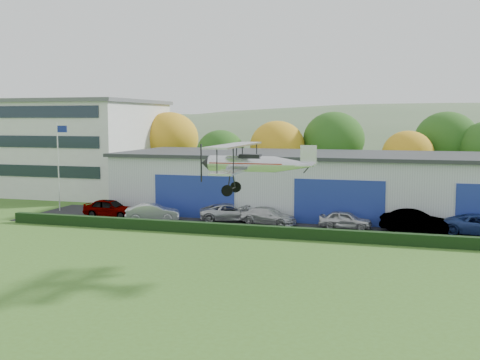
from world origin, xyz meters
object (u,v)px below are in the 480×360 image
(flagpole, at_px, (59,158))
(car_0, at_px, (110,208))
(hangar, at_px, (347,184))
(biplane, at_px, (252,162))
(car_5, at_px, (414,221))
(car_2, at_px, (231,212))
(car_4, at_px, (346,220))
(office_block, at_px, (64,146))
(car_1, at_px, (153,212))
(car_3, at_px, (268,216))

(flagpole, relative_size, car_0, 1.79)
(hangar, xyz_separation_m, biplane, (-3.04, -20.53, 3.28))
(car_5, relative_size, biplane, 0.66)
(car_0, distance_m, car_2, 10.40)
(hangar, xyz_separation_m, car_2, (-8.60, -6.61, -1.91))
(flagpole, xyz_separation_m, biplane, (21.84, -14.55, 1.15))
(car_4, bearing_deg, car_2, 87.35)
(office_block, distance_m, car_1, 24.42)
(car_3, relative_size, biplane, 0.62)
(hangar, xyz_separation_m, car_5, (5.65, -7.15, -1.81))
(car_2, distance_m, car_4, 9.31)
(flagpole, relative_size, car_3, 1.75)
(office_block, height_order, car_5, office_block)
(car_0, relative_size, car_1, 1.04)
(flagpole, height_order, car_5, flagpole)
(biplane, bearing_deg, car_3, 98.37)
(car_1, xyz_separation_m, car_2, (6.05, 1.86, -0.01))
(car_3, bearing_deg, car_4, -79.49)
(hangar, bearing_deg, office_block, 167.99)
(car_3, distance_m, car_5, 10.96)
(hangar, relative_size, flagpole, 5.08)
(car_4, bearing_deg, hangar, 7.01)
(car_1, height_order, car_4, car_1)
(car_2, bearing_deg, office_block, 41.69)
(office_block, relative_size, biplane, 2.82)
(car_0, xyz_separation_m, car_3, (13.63, 0.47, -0.10))
(flagpole, relative_size, car_4, 2.03)
(flagpole, height_order, car_2, flagpole)
(car_1, distance_m, car_3, 9.42)
(flagpole, bearing_deg, car_4, -2.99)
(car_2, height_order, biplane, biplane)
(car_3, xyz_separation_m, car_5, (10.96, 0.08, 0.13))
(car_0, xyz_separation_m, car_1, (4.30, -0.76, -0.05))
(car_3, height_order, car_5, car_5)
(office_block, height_order, car_0, office_block)
(flagpole, distance_m, car_3, 20.03)
(flagpole, distance_m, car_2, 16.79)
(car_4, bearing_deg, car_3, 90.88)
(car_2, bearing_deg, car_5, -111.30)
(car_5, height_order, biplane, biplane)
(car_1, relative_size, car_3, 0.94)
(flagpole, distance_m, car_4, 25.92)
(car_0, bearing_deg, car_1, -99.71)
(car_4, relative_size, biplane, 0.54)
(car_0, relative_size, car_4, 1.14)
(car_3, bearing_deg, car_5, -78.24)
(car_2, bearing_deg, car_0, 76.91)
(car_1, distance_m, biplane, 17.53)
(hangar, distance_m, flagpole, 25.68)
(car_4, distance_m, car_5, 4.97)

